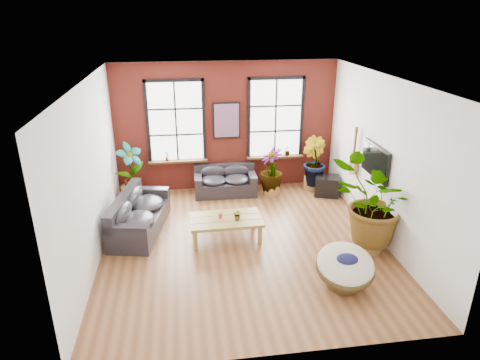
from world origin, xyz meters
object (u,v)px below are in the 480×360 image
at_px(sofa_left, 137,215).
at_px(coffee_table, 226,221).
at_px(sofa_back, 225,181).
at_px(papasan_chair, 345,267).

bearing_deg(sofa_left, coffee_table, -97.13).
height_order(sofa_back, coffee_table, sofa_back).
bearing_deg(papasan_chair, coffee_table, 140.15).
relative_size(sofa_back, coffee_table, 1.07).
height_order(sofa_back, papasan_chair, papasan_chair).
bearing_deg(coffee_table, sofa_left, 160.25).
xyz_separation_m(sofa_back, coffee_table, (-0.26, -2.51, 0.10)).
relative_size(sofa_left, papasan_chair, 1.94).
bearing_deg(sofa_back, coffee_table, -94.47).
height_order(sofa_left, coffee_table, sofa_left).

